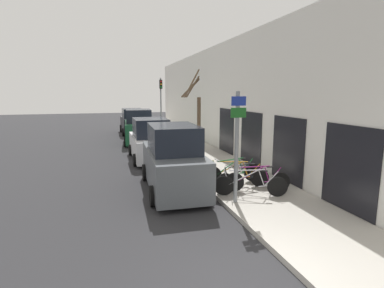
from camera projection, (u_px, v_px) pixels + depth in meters
name	position (u px, v px, depth m)	size (l,w,h in m)	color
ground_plane	(156.00, 160.00, 16.23)	(80.00, 80.00, 0.00)	#28282B
sidewalk_curb	(188.00, 147.00, 19.58)	(3.20, 32.00, 0.15)	#ADA89E
building_facade	(214.00, 99.00, 19.42)	(0.23, 32.00, 6.50)	silver
signpost	(237.00, 144.00, 9.28)	(0.50, 0.15, 3.49)	gray
bicycle_0	(250.00, 185.00, 10.06)	(2.33, 0.90, 0.94)	black
bicycle_1	(257.00, 180.00, 10.53)	(2.23, 0.71, 0.94)	black
bicycle_2	(243.00, 178.00, 10.89)	(2.19, 0.53, 0.91)	black
bicycle_3	(236.00, 175.00, 11.23)	(2.16, 1.19, 0.95)	black
bicycle_4	(233.00, 173.00, 11.49)	(2.42, 0.44, 0.98)	black
parked_car_0	(173.00, 161.00, 11.03)	(2.17, 4.85, 2.46)	#51565B
parked_car_1	(150.00, 141.00, 16.16)	(2.12, 4.44, 2.25)	silver
parked_car_2	(139.00, 128.00, 21.35)	(2.31, 4.37, 2.44)	#144728
parked_car_3	(133.00, 122.00, 26.40)	(2.11, 4.52, 2.23)	black
pedestrian_near	(188.00, 134.00, 17.81)	(0.46, 0.39, 1.77)	#4C3D2D
street_tree	(197.00, 124.00, 13.59)	(0.88, 1.45, 4.48)	brown
traffic_light	(161.00, 100.00, 22.05)	(0.20, 0.30, 4.50)	gray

